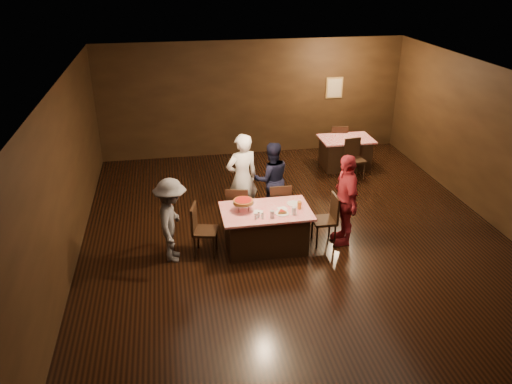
# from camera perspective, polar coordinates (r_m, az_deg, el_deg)

# --- Properties ---
(room) EXTENTS (10.00, 10.04, 3.02)m
(room) POSITION_cam_1_polar(r_m,az_deg,el_deg) (8.44, 5.57, 6.32)
(room) COLOR black
(room) RESTS_ON ground
(main_table) EXTENTS (1.60, 1.00, 0.77)m
(main_table) POSITION_cam_1_polar(r_m,az_deg,el_deg) (9.09, 1.12, -4.24)
(main_table) COLOR red
(main_table) RESTS_ON ground
(back_table) EXTENTS (1.30, 0.90, 0.77)m
(back_table) POSITION_cam_1_polar(r_m,az_deg,el_deg) (12.83, 10.15, 4.45)
(back_table) COLOR red
(back_table) RESTS_ON ground
(chair_far_left) EXTENTS (0.51, 0.51, 0.95)m
(chair_far_left) POSITION_cam_1_polar(r_m,az_deg,el_deg) (9.64, -2.08, -1.82)
(chair_far_left) COLOR black
(chair_far_left) RESTS_ON ground
(chair_far_right) EXTENTS (0.43, 0.43, 0.95)m
(chair_far_right) POSITION_cam_1_polar(r_m,az_deg,el_deg) (9.77, 2.57, -1.44)
(chair_far_right) COLOR black
(chair_far_right) RESTS_ON ground
(chair_end_left) EXTENTS (0.51, 0.51, 0.95)m
(chair_end_left) POSITION_cam_1_polar(r_m,az_deg,el_deg) (8.92, -5.84, -4.34)
(chair_end_left) COLOR black
(chair_end_left) RESTS_ON ground
(chair_end_right) EXTENTS (0.43, 0.43, 0.95)m
(chair_end_right) POSITION_cam_1_polar(r_m,az_deg,el_deg) (9.30, 7.80, -3.13)
(chair_end_right) COLOR black
(chair_end_right) RESTS_ON ground
(chair_back_near) EXTENTS (0.48, 0.48, 0.95)m
(chair_back_near) POSITION_cam_1_polar(r_m,az_deg,el_deg) (12.19, 11.27, 3.68)
(chair_back_near) COLOR black
(chair_back_near) RESTS_ON ground
(chair_back_far) EXTENTS (0.48, 0.48, 0.95)m
(chair_back_far) POSITION_cam_1_polar(r_m,az_deg,el_deg) (13.33, 9.31, 5.72)
(chair_back_far) COLOR black
(chair_back_far) RESTS_ON ground
(diner_white_jacket) EXTENTS (0.77, 0.61, 1.84)m
(diner_white_jacket) POSITION_cam_1_polar(r_m,az_deg,el_deg) (9.81, -1.60, 1.57)
(diner_white_jacket) COLOR white
(diner_white_jacket) RESTS_ON ground
(diner_navy_hoodie) EXTENTS (0.79, 0.63, 1.56)m
(diner_navy_hoodie) POSITION_cam_1_polar(r_m,az_deg,el_deg) (10.13, 1.77, 1.50)
(diner_navy_hoodie) COLOR black
(diner_navy_hoodie) RESTS_ON ground
(diner_grey_knit) EXTENTS (0.69, 1.05, 1.53)m
(diner_grey_knit) POSITION_cam_1_polar(r_m,az_deg,el_deg) (8.70, -9.60, -3.22)
(diner_grey_knit) COLOR #5C5C61
(diner_grey_knit) RESTS_ON ground
(diner_red_shirt) EXTENTS (0.47, 1.04, 1.74)m
(diner_red_shirt) POSITION_cam_1_polar(r_m,az_deg,el_deg) (9.21, 10.18, -0.85)
(diner_red_shirt) COLOR #AE2833
(diner_red_shirt) RESTS_ON ground
(pizza_stand) EXTENTS (0.38, 0.38, 0.22)m
(pizza_stand) POSITION_cam_1_polar(r_m,az_deg,el_deg) (8.81, -1.46, -1.11)
(pizza_stand) COLOR black
(pizza_stand) RESTS_ON main_table
(plate_with_slice) EXTENTS (0.25, 0.25, 0.06)m
(plate_with_slice) POSITION_cam_1_polar(r_m,az_deg,el_deg) (8.79, 2.97, -2.34)
(plate_with_slice) COLOR white
(plate_with_slice) RESTS_ON main_table
(plate_empty) EXTENTS (0.25, 0.25, 0.01)m
(plate_empty) POSITION_cam_1_polar(r_m,az_deg,el_deg) (9.15, 4.34, -1.33)
(plate_empty) COLOR white
(plate_empty) RESTS_ON main_table
(glass_front_left) EXTENTS (0.08, 0.08, 0.14)m
(glass_front_left) POSITION_cam_1_polar(r_m,az_deg,el_deg) (8.62, 1.86, -2.55)
(glass_front_left) COLOR silver
(glass_front_left) RESTS_ON main_table
(glass_front_right) EXTENTS (0.08, 0.08, 0.14)m
(glass_front_right) POSITION_cam_1_polar(r_m,az_deg,el_deg) (8.75, 4.36, -2.18)
(glass_front_right) COLOR silver
(glass_front_right) RESTS_ON main_table
(glass_amber) EXTENTS (0.08, 0.08, 0.14)m
(glass_amber) POSITION_cam_1_polar(r_m,az_deg,el_deg) (8.96, 4.98, -1.51)
(glass_amber) COLOR #BF7F26
(glass_amber) RESTS_ON main_table
(condiments) EXTENTS (0.17, 0.10, 0.09)m
(condiments) POSITION_cam_1_polar(r_m,az_deg,el_deg) (8.61, 0.34, -2.75)
(condiments) COLOR silver
(condiments) RESTS_ON main_table
(napkin_center) EXTENTS (0.19, 0.19, 0.01)m
(napkin_center) POSITION_cam_1_polar(r_m,az_deg,el_deg) (8.96, 3.02, -1.91)
(napkin_center) COLOR white
(napkin_center) RESTS_ON main_table
(napkin_left) EXTENTS (0.21, 0.21, 0.01)m
(napkin_left) POSITION_cam_1_polar(r_m,az_deg,el_deg) (8.84, 0.25, -2.30)
(napkin_left) COLOR white
(napkin_left) RESTS_ON main_table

